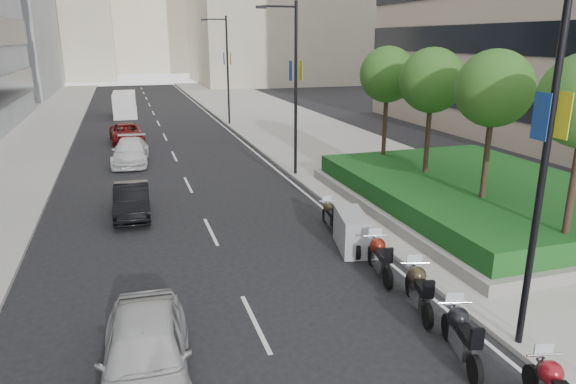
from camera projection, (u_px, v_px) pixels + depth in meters
name	position (u px, v px, depth m)	size (l,w,h in m)	color
sidewalk_right	(304.00, 133.00, 40.25)	(10.00, 100.00, 0.15)	#9E9B93
sidewalk_left	(6.00, 150.00, 34.13)	(8.00, 100.00, 0.15)	#9E9B93
lane_edge	(238.00, 138.00, 38.73)	(0.12, 100.00, 0.01)	silver
lane_centre	(167.00, 142.00, 37.21)	(0.12, 100.00, 0.01)	silver
planter	(479.00, 203.00, 22.21)	(10.00, 14.00, 0.40)	gray
hedge	(480.00, 190.00, 22.03)	(9.40, 13.40, 0.80)	#14461A
tree_1	(494.00, 89.00, 18.49)	(2.80, 2.80, 6.30)	#332319
tree_2	(432.00, 81.00, 22.14)	(2.80, 2.80, 6.30)	#332319
tree_3	(387.00, 75.00, 25.79)	(2.80, 2.80, 6.30)	#332319
lamp_post_0	(542.00, 141.00, 10.94)	(2.34, 0.45, 9.00)	black
lamp_post_1	(293.00, 81.00, 26.45)	(2.34, 0.45, 9.00)	black
lamp_post_2	(226.00, 65.00, 42.88)	(2.34, 0.45, 9.00)	black
motorcycle_2	(461.00, 335.00, 11.78)	(0.94, 2.34, 1.19)	black
motorcycle_3	(419.00, 289.00, 13.95)	(0.93, 2.32, 1.18)	black
motorcycle_4	(380.00, 257.00, 16.01)	(0.78, 2.32, 1.16)	black
motorcycle_5	(351.00, 232.00, 18.02)	(1.34, 2.34, 1.34)	black
motorcycle_6	(330.00, 215.00, 20.05)	(0.68, 2.04, 1.02)	black
car_a	(146.00, 354.00, 10.80)	(1.87, 4.66, 1.59)	#B4B4B6
car_b	(132.00, 200.00, 21.48)	(1.42, 4.07, 1.34)	black
car_c	(130.00, 152.00, 30.57)	(2.01, 4.94, 1.43)	silver
car_d	(127.00, 133.00, 36.93)	(2.19, 4.75, 1.32)	maroon
delivery_van	(125.00, 105.00, 49.14)	(2.20, 5.44, 2.26)	white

